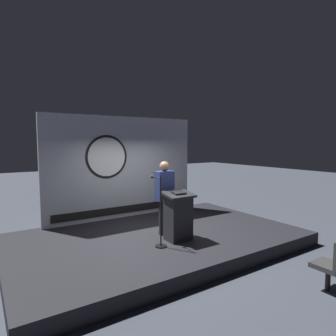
% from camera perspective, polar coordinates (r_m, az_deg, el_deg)
% --- Properties ---
extents(ground_plane, '(40.00, 40.00, 0.00)m').
position_cam_1_polar(ground_plane, '(6.95, -2.00, -15.19)').
color(ground_plane, '#383D47').
extents(stage_platform, '(6.40, 4.00, 0.30)m').
position_cam_1_polar(stage_platform, '(6.90, -2.01, -14.02)').
color(stage_platform, black).
rests_on(stage_platform, ground).
extents(banner_display, '(4.41, 0.12, 2.82)m').
position_cam_1_polar(banner_display, '(8.18, -8.89, 0.11)').
color(banner_display, '#B2B7C1').
rests_on(banner_display, stage_platform).
extents(podium, '(0.64, 0.50, 1.07)m').
position_cam_1_polar(podium, '(6.31, 2.03, -9.46)').
color(podium, '#26262B').
rests_on(podium, stage_platform).
extents(speaker_person, '(0.40, 0.26, 1.68)m').
position_cam_1_polar(speaker_person, '(6.60, -0.71, -5.83)').
color(speaker_person, black).
rests_on(speaker_person, stage_platform).
extents(microphone_stand, '(0.24, 0.49, 1.45)m').
position_cam_1_polar(microphone_stand, '(5.95, -1.66, -10.60)').
color(microphone_stand, black).
rests_on(microphone_stand, stage_platform).
extents(audience_chair_left, '(0.44, 0.45, 0.89)m').
position_cam_1_polar(audience_chair_left, '(5.53, 29.95, -15.91)').
color(audience_chair_left, black).
rests_on(audience_chair_left, ground).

